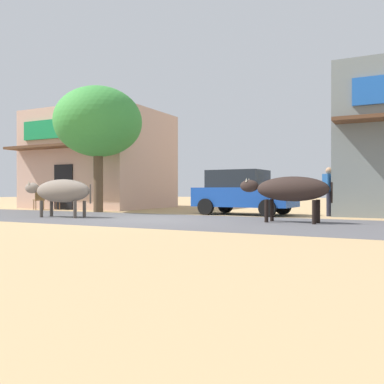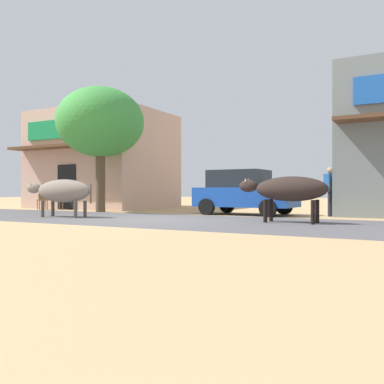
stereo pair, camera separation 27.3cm
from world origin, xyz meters
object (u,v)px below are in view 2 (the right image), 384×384
(cow_far_dark, at_px, (289,189))
(cafe_chair_near_tree, at_px, (66,198))
(roadside_tree, at_px, (100,123))
(cow_near_brown, at_px, (62,191))
(parked_hatchback_car, at_px, (244,192))
(cafe_chair_by_doorway, at_px, (43,199))
(pedestrian_by_shop, at_px, (330,187))

(cow_far_dark, xyz_separation_m, cafe_chair_near_tree, (-11.36, 3.07, -0.41))
(roadside_tree, xyz_separation_m, cow_near_brown, (1.13, -3.26, -2.85))
(parked_hatchback_car, relative_size, cow_far_dark, 1.41)
(cafe_chair_by_doorway, bearing_deg, parked_hatchback_car, 3.31)
(roadside_tree, height_order, cow_near_brown, roadside_tree)
(roadside_tree, distance_m, cafe_chair_near_tree, 4.42)
(pedestrian_by_shop, bearing_deg, parked_hatchback_car, -170.02)
(cow_far_dark, bearing_deg, cafe_chair_near_tree, 164.86)
(cafe_chair_by_doorway, bearing_deg, pedestrian_by_shop, 4.88)
(cow_near_brown, height_order, cafe_chair_near_tree, cow_near_brown)
(cow_far_dark, xyz_separation_m, pedestrian_by_shop, (0.52, 3.49, 0.08))
(cow_far_dark, xyz_separation_m, cafe_chair_by_doorway, (-12.17, 2.41, -0.41))
(cow_near_brown, distance_m, pedestrian_by_shop, 9.13)
(roadside_tree, distance_m, cow_far_dark, 9.17)
(cafe_chair_by_doorway, bearing_deg, cow_near_brown, -36.33)
(cow_far_dark, distance_m, pedestrian_by_shop, 3.53)
(pedestrian_by_shop, distance_m, cafe_chair_near_tree, 11.90)
(roadside_tree, height_order, cow_far_dark, roadside_tree)
(cow_near_brown, height_order, pedestrian_by_shop, pedestrian_by_shop)
(cow_near_brown, bearing_deg, cow_far_dark, 8.86)
(pedestrian_by_shop, bearing_deg, cow_near_brown, -149.48)
(cafe_chair_near_tree, relative_size, cafe_chair_by_doorway, 1.00)
(parked_hatchback_car, xyz_separation_m, cow_far_dark, (2.46, -2.97, 0.09))
(cow_near_brown, relative_size, pedestrian_by_shop, 1.57)
(roadside_tree, bearing_deg, cafe_chair_near_tree, 161.57)
(parked_hatchback_car, bearing_deg, cow_near_brown, -139.92)
(parked_hatchback_car, height_order, pedestrian_by_shop, pedestrian_by_shop)
(parked_hatchback_car, relative_size, cafe_chair_near_tree, 4.02)
(cow_far_dark, distance_m, cafe_chair_by_doorway, 12.41)
(cow_near_brown, xyz_separation_m, cafe_chair_by_doorway, (-4.83, 3.55, -0.36))
(roadside_tree, bearing_deg, pedestrian_by_shop, 8.69)
(parked_hatchback_car, bearing_deg, cafe_chair_by_doorway, -176.69)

